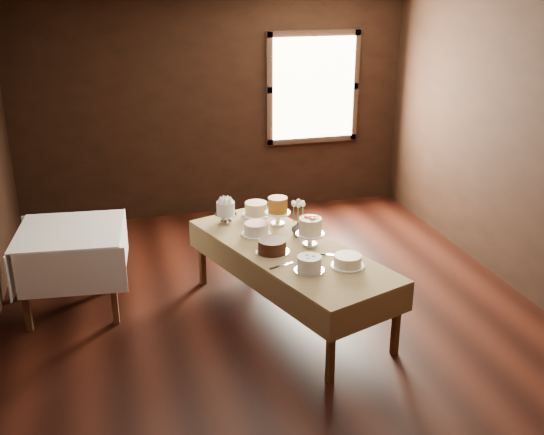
{
  "coord_description": "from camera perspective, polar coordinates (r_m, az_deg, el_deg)",
  "views": [
    {
      "loc": [
        -1.4,
        -4.98,
        3.03
      ],
      "look_at": [
        0.0,
        0.2,
        0.95
      ],
      "focal_mm": 42.17,
      "sensor_mm": 36.0,
      "label": 1
    }
  ],
  "objects": [
    {
      "name": "cake_server_e",
      "position": [
        5.45,
        1.25,
        -4.2
      ],
      "size": [
        0.23,
        0.1,
        0.01
      ],
      "primitive_type": "cube",
      "rotation": [
        0.0,
        0.0,
        0.34
      ],
      "color": "silver",
      "rests_on": "display_table"
    },
    {
      "name": "cake_server_c",
      "position": [
        5.97,
        -0.58,
        -1.86
      ],
      "size": [
        0.17,
        0.21,
        0.01
      ],
      "primitive_type": "cube",
      "rotation": [
        0.0,
        0.0,
        2.23
      ],
      "color": "silver",
      "rests_on": "display_table"
    },
    {
      "name": "display_table",
      "position": [
        5.8,
        1.58,
        -3.19
      ],
      "size": [
        1.56,
        2.39,
        0.69
      ],
      "rotation": [
        0.0,
        0.0,
        0.34
      ],
      "color": "#462714",
      "rests_on": "ground"
    },
    {
      "name": "cake_flowers",
      "position": [
        5.8,
        3.42,
        -1.39
      ],
      "size": [
        0.29,
        0.29,
        0.27
      ],
      "color": "white",
      "rests_on": "display_table"
    },
    {
      "name": "cake_lattice",
      "position": [
        6.04,
        -1.41,
        -1.09
      ],
      "size": [
        0.31,
        0.31,
        0.11
      ],
      "color": "white",
      "rests_on": "display_table"
    },
    {
      "name": "floor",
      "position": [
        5.99,
        0.5,
        -9.18
      ],
      "size": [
        5.0,
        6.0,
        0.01
      ],
      "primitive_type": "cube",
      "color": "black",
      "rests_on": "ground"
    },
    {
      "name": "flower_vase",
      "position": [
        6.06,
        2.32,
        -0.92
      ],
      "size": [
        0.16,
        0.16,
        0.13
      ],
      "primitive_type": "imported",
      "rotation": [
        0.0,
        0.0,
        4.26
      ],
      "color": "#2D2823",
      "rests_on": "display_table"
    },
    {
      "name": "cake_meringue",
      "position": [
        6.32,
        -4.15,
        0.42
      ],
      "size": [
        0.25,
        0.25,
        0.23
      ],
      "color": "silver",
      "rests_on": "display_table"
    },
    {
      "name": "wall_front",
      "position": [
        2.92,
        17.09,
        -13.81
      ],
      "size": [
        5.0,
        0.02,
        2.8
      ],
      "primitive_type": "cube",
      "color": "black",
      "rests_on": "ground"
    },
    {
      "name": "flower_bouquet",
      "position": [
        5.99,
        2.35,
        0.7
      ],
      "size": [
        0.14,
        0.14,
        0.2
      ],
      "primitive_type": null,
      "color": "white",
      "rests_on": "flower_vase"
    },
    {
      "name": "cake_speckled",
      "position": [
        6.52,
        -1.43,
        0.75
      ],
      "size": [
        0.32,
        0.32,
        0.14
      ],
      "color": "white",
      "rests_on": "display_table"
    },
    {
      "name": "wall_right",
      "position": [
        6.53,
        22.29,
        5.14
      ],
      "size": [
        0.02,
        6.0,
        2.8
      ],
      "primitive_type": "cube",
      "color": "black",
      "rests_on": "ground"
    },
    {
      "name": "cake_chocolate",
      "position": [
        5.66,
        0.02,
        -2.6
      ],
      "size": [
        0.32,
        0.32,
        0.12
      ],
      "color": "silver",
      "rests_on": "display_table"
    },
    {
      "name": "cake_swirl",
      "position": [
        5.33,
        3.35,
        -4.18
      ],
      "size": [
        0.26,
        0.26,
        0.13
      ],
      "color": "silver",
      "rests_on": "display_table"
    },
    {
      "name": "cake_caramel",
      "position": [
        6.26,
        0.51,
        0.45
      ],
      "size": [
        0.25,
        0.25,
        0.29
      ],
      "color": "white",
      "rests_on": "display_table"
    },
    {
      "name": "window",
      "position": [
        8.49,
        3.74,
        11.45
      ],
      "size": [
        1.1,
        0.05,
        1.3
      ],
      "primitive_type": "cube",
      "color": "#FFEABF",
      "rests_on": "wall_back"
    },
    {
      "name": "ceiling",
      "position": [
        5.18,
        0.61,
        18.65
      ],
      "size": [
        5.0,
        6.0,
        0.01
      ],
      "primitive_type": "cube",
      "color": "beige",
      "rests_on": "wall_back"
    },
    {
      "name": "cake_server_d",
      "position": [
        6.14,
        2.09,
        -1.21
      ],
      "size": [
        0.08,
        0.24,
        0.01
      ],
      "primitive_type": "cube",
      "rotation": [
        0.0,
        0.0,
        1.34
      ],
      "color": "silver",
      "rests_on": "display_table"
    },
    {
      "name": "cake_server_a",
      "position": [
        5.57,
        3.61,
        -3.65
      ],
      "size": [
        0.19,
        0.19,
        0.01
      ],
      "primitive_type": "cube",
      "rotation": [
        0.0,
        0.0,
        0.77
      ],
      "color": "silver",
      "rests_on": "display_table"
    },
    {
      "name": "cake_cream",
      "position": [
        5.44,
        6.77,
        -3.9
      ],
      "size": [
        0.32,
        0.32,
        0.1
      ],
      "color": "white",
      "rests_on": "display_table"
    },
    {
      "name": "cake_server_b",
      "position": [
        5.66,
        5.64,
        -3.33
      ],
      "size": [
        0.23,
        0.11,
        0.01
      ],
      "primitive_type": "cube",
      "rotation": [
        0.0,
        0.0,
        -0.38
      ],
      "color": "silver",
      "rests_on": "display_table"
    },
    {
      "name": "side_table",
      "position": [
        6.21,
        -17.54,
        -1.86
      ],
      "size": [
        1.03,
        1.03,
        0.8
      ],
      "rotation": [
        0.0,
        0.0,
        -0.1
      ],
      "color": "#462714",
      "rests_on": "ground"
    },
    {
      "name": "wall_back",
      "position": [
        8.26,
        -5.14,
        9.73
      ],
      "size": [
        5.0,
        0.02,
        2.8
      ],
      "primitive_type": "cube",
      "color": "black",
      "rests_on": "ground"
    }
  ]
}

